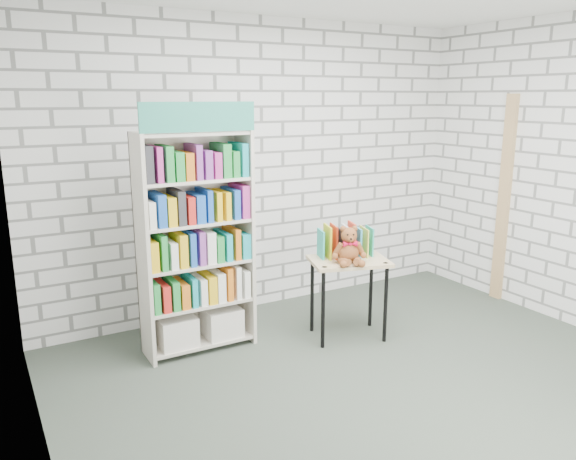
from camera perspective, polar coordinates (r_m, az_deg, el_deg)
ground at (r=4.30m, az=10.27°, el=-15.63°), size 4.50×4.50×0.00m
room_shell at (r=3.78m, az=11.40°, el=8.80°), size 4.52×4.02×2.81m
bookshelf at (r=4.61m, az=-9.35°, el=-1.12°), size 0.91×0.35×2.03m
display_table at (r=4.88m, az=6.19°, el=-4.10°), size 0.76×0.63×0.71m
table_books at (r=4.92m, az=5.87°, el=-1.12°), size 0.50×0.33×0.27m
teddy_bear at (r=4.72m, az=6.23°, el=-1.88°), size 0.30×0.29×0.32m
door_trim at (r=6.12m, az=21.09°, el=2.90°), size 0.05×0.12×2.10m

